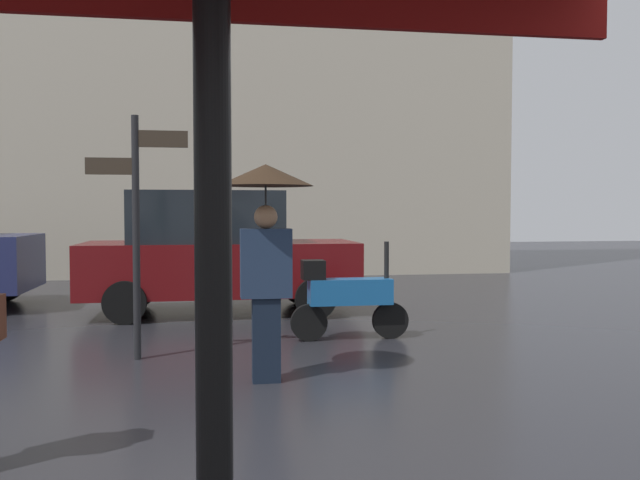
% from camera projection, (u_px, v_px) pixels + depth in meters
% --- Properties ---
extents(pedestrian_with_umbrella, '(0.90, 0.90, 2.06)m').
position_uv_depth(pedestrian_with_umbrella, '(266.00, 219.00, 6.31)').
color(pedestrian_with_umbrella, black).
rests_on(pedestrian_with_umbrella, ground).
extents(parked_scooter, '(1.51, 0.32, 1.23)m').
position_uv_depth(parked_scooter, '(346.00, 296.00, 8.42)').
color(parked_scooter, black).
rests_on(parked_scooter, ground).
extents(parked_car_left, '(4.25, 1.91, 1.93)m').
position_uv_depth(parked_car_left, '(217.00, 252.00, 10.64)').
color(parked_car_left, '#590C0F').
rests_on(parked_car_left, ground).
extents(street_signpost, '(1.08, 0.08, 2.65)m').
position_uv_depth(street_signpost, '(136.00, 211.00, 7.28)').
color(street_signpost, black).
rests_on(street_signpost, ground).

